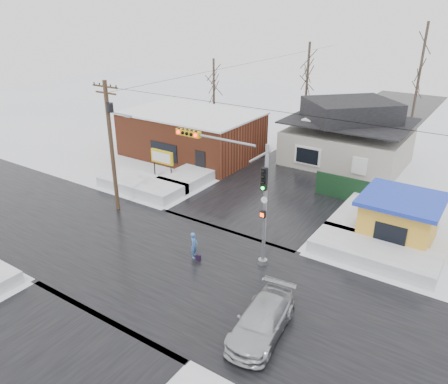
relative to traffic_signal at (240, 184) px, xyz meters
The scene contains 20 objects.
ground 5.94m from the traffic_signal, 129.36° to the right, with size 120.00×120.00×0.00m, color white.
road_ns 5.94m from the traffic_signal, 129.36° to the right, with size 10.00×120.00×0.02m, color black.
road_ew 5.94m from the traffic_signal, 129.36° to the right, with size 120.00×10.00×0.02m, color black.
snowbank_nw 12.81m from the traffic_signal, 160.57° to the left, with size 7.00×3.00×0.80m, color white.
snowbank_ne 8.75m from the traffic_signal, 31.56° to the left, with size 7.00×3.00×0.80m, color white.
snowbank_nside_w 13.70m from the traffic_signal, 136.24° to the left, with size 3.00×8.00×0.80m, color white.
snowbank_nside_e 10.94m from the traffic_signal, 63.18° to the left, with size 3.00×8.00×0.80m, color white.
traffic_signal is the anchor object (origin of this frame).
utility_pole 10.39m from the traffic_signal, behind, with size 3.15×0.44×9.00m.
brick_building 18.87m from the traffic_signal, 135.87° to the left, with size 12.20×8.20×4.12m.
marquee_sign 13.42m from the traffic_signal, 150.28° to the left, with size 2.20×0.21×2.55m.
house 19.13m from the traffic_signal, 91.29° to the left, with size 10.40×8.40×5.76m.
kiosk 10.43m from the traffic_signal, 44.84° to the left, with size 4.60×4.60×2.88m.
fence 12.31m from the traffic_signal, 69.77° to the left, with size 8.00×0.12×1.80m, color black.
tree_far_left 24.16m from the traffic_signal, 105.60° to the left, with size 3.00×3.00×10.00m.
tree_far_mid 25.78m from the traffic_signal, 81.89° to the left, with size 3.00×3.00×12.00m.
tree_far_west 26.75m from the traffic_signal, 128.00° to the left, with size 3.00×3.00×8.00m.
pedestrian 4.54m from the traffic_signal, 143.23° to the right, with size 0.57×0.38×1.57m, color #3F6CB2.
car 7.52m from the traffic_signal, 48.99° to the right, with size 1.94×4.76×1.38m, color #B1B4B9.
shopping_bag 4.96m from the traffic_signal, 133.73° to the right, with size 0.28×0.12×0.35m, color black.
Camera 1 is at (13.78, -15.53, 13.50)m, focal length 35.00 mm.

